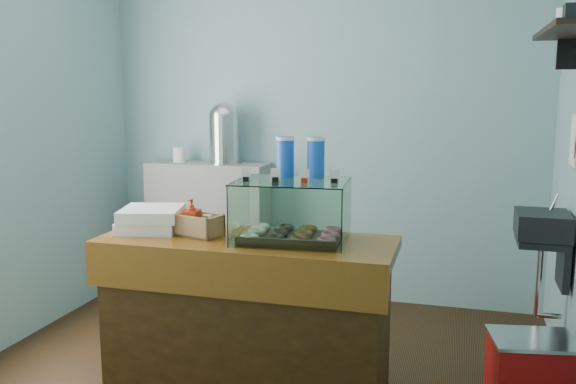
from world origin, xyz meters
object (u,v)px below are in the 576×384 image
(counter, at_px, (247,317))
(red_cooler, at_px, (531,371))
(display_case, at_px, (294,206))
(coffee_urn, at_px, (224,132))

(counter, height_order, red_cooler, counter)
(display_case, bearing_deg, coffee_urn, 119.13)
(coffee_urn, bearing_deg, counter, -64.54)
(display_case, xyz_separation_m, red_cooler, (1.26, 0.24, -0.88))
(counter, height_order, display_case, display_case)
(red_cooler, bearing_deg, display_case, -179.03)
(counter, xyz_separation_m, coffee_urn, (-0.74, 1.56, 0.90))
(counter, relative_size, red_cooler, 3.26)
(coffee_urn, bearing_deg, red_cooler, -29.12)
(red_cooler, bearing_deg, counter, -178.45)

